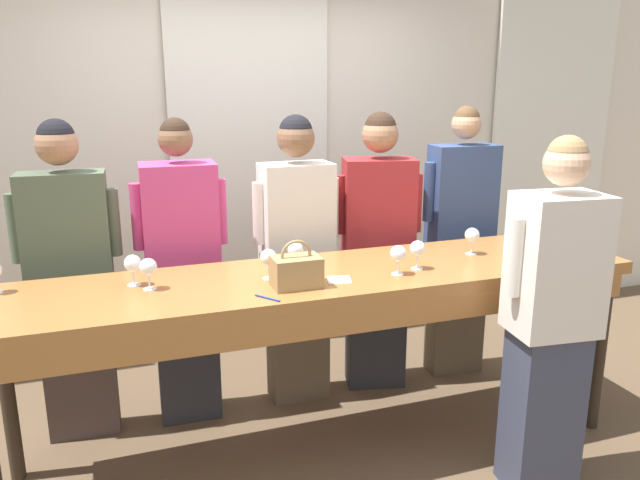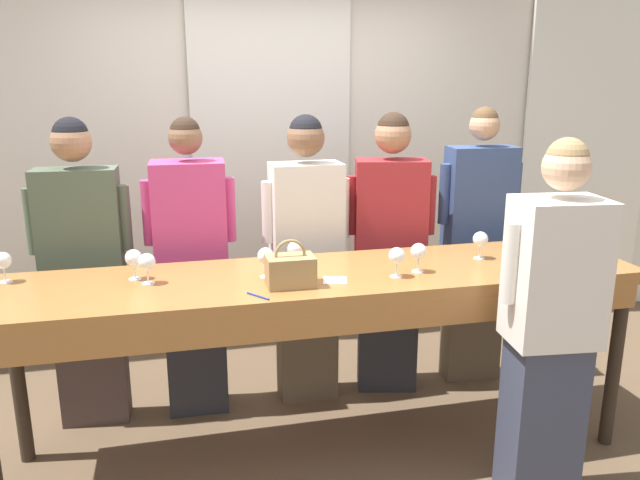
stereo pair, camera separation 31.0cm
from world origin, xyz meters
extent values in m
plane|color=brown|center=(0.00, 0.00, 0.00)|extent=(18.00, 18.00, 0.00)
cube|color=silver|center=(0.00, 1.60, 1.40)|extent=(12.00, 0.06, 2.80)
cube|color=white|center=(0.00, 1.54, 1.34)|extent=(1.12, 0.03, 2.69)
cube|color=white|center=(2.54, 1.54, 1.34)|extent=(1.12, 0.03, 2.69)
cube|color=#9E6633|center=(0.00, 0.00, 0.96)|extent=(3.18, 0.71, 0.06)
cube|color=#9E6633|center=(0.00, -0.34, 0.87)|extent=(3.05, 0.03, 0.12)
cylinder|color=#2D2319|center=(1.51, -0.28, 0.46)|extent=(0.07, 0.07, 0.93)
cylinder|color=#2D2319|center=(-1.51, 0.28, 0.46)|extent=(0.07, 0.07, 0.93)
cylinder|color=#2D2319|center=(1.51, 0.28, 0.46)|extent=(0.07, 0.07, 0.93)
cylinder|color=black|center=(1.38, -0.05, 1.08)|extent=(0.07, 0.07, 0.18)
cone|color=black|center=(1.38, -0.05, 1.20)|extent=(0.07, 0.07, 0.04)
cylinder|color=black|center=(1.38, -0.05, 1.25)|extent=(0.03, 0.03, 0.07)
cylinder|color=white|center=(1.38, -0.05, 1.08)|extent=(0.08, 0.08, 0.07)
cube|color=#997A4C|center=(-0.19, -0.15, 1.06)|extent=(0.22, 0.15, 0.14)
torus|color=#997A4C|center=(-0.19, -0.15, 1.14)|extent=(0.15, 0.01, 0.15)
cylinder|color=white|center=(1.11, -0.30, 0.99)|extent=(0.06, 0.06, 0.00)
cylinder|color=white|center=(1.11, -0.30, 1.03)|extent=(0.01, 0.01, 0.07)
sphere|color=white|center=(1.11, -0.30, 1.10)|extent=(0.08, 0.08, 0.08)
cylinder|color=white|center=(1.01, -0.10, 0.99)|extent=(0.06, 0.06, 0.00)
cylinder|color=white|center=(1.01, -0.10, 1.03)|extent=(0.01, 0.01, 0.07)
sphere|color=white|center=(1.01, -0.10, 1.10)|extent=(0.08, 0.08, 0.08)
sphere|color=maroon|center=(1.01, -0.10, 1.09)|extent=(0.05, 0.05, 0.05)
cylinder|color=white|center=(0.87, 0.05, 0.99)|extent=(0.06, 0.06, 0.00)
cylinder|color=white|center=(0.87, 0.05, 1.03)|extent=(0.01, 0.01, 0.07)
sphere|color=white|center=(0.87, 0.05, 1.10)|extent=(0.08, 0.08, 0.08)
sphere|color=maroon|center=(0.87, 0.05, 1.09)|extent=(0.05, 0.05, 0.05)
cylinder|color=white|center=(-0.12, 0.09, 0.99)|extent=(0.06, 0.06, 0.00)
cylinder|color=white|center=(-0.12, 0.09, 1.03)|extent=(0.01, 0.01, 0.07)
sphere|color=white|center=(-0.12, 0.09, 1.10)|extent=(0.08, 0.08, 0.08)
cylinder|color=white|center=(0.91, -0.26, 0.99)|extent=(0.06, 0.06, 0.00)
cylinder|color=white|center=(0.91, -0.26, 1.03)|extent=(0.01, 0.01, 0.07)
sphere|color=white|center=(0.91, -0.26, 1.10)|extent=(0.08, 0.08, 0.08)
cylinder|color=white|center=(-0.84, 0.03, 0.99)|extent=(0.06, 0.06, 0.00)
cylinder|color=white|center=(-0.84, 0.03, 1.03)|extent=(0.01, 0.01, 0.07)
sphere|color=white|center=(-0.84, 0.03, 1.10)|extent=(0.08, 0.08, 0.08)
sphere|color=maroon|center=(-0.84, 0.03, 1.09)|extent=(0.05, 0.05, 0.05)
cylinder|color=white|center=(0.46, -0.09, 0.99)|extent=(0.06, 0.06, 0.00)
cylinder|color=white|center=(0.46, -0.09, 1.03)|extent=(0.01, 0.01, 0.07)
sphere|color=white|center=(0.46, -0.09, 1.10)|extent=(0.08, 0.08, 0.08)
cylinder|color=white|center=(0.33, -0.14, 0.99)|extent=(0.06, 0.06, 0.00)
cylinder|color=white|center=(0.33, -0.14, 1.03)|extent=(0.01, 0.01, 0.07)
sphere|color=white|center=(0.33, -0.14, 1.10)|extent=(0.08, 0.08, 0.08)
cylinder|color=white|center=(-0.28, 0.00, 0.99)|extent=(0.06, 0.06, 0.00)
cylinder|color=white|center=(-0.28, 0.00, 1.03)|extent=(0.01, 0.01, 0.07)
sphere|color=white|center=(-0.28, 0.00, 1.10)|extent=(0.08, 0.08, 0.08)
cylinder|color=white|center=(-0.90, 0.11, 0.99)|extent=(0.06, 0.06, 0.00)
cylinder|color=white|center=(-0.90, 0.11, 1.03)|extent=(0.01, 0.01, 0.07)
sphere|color=white|center=(-0.90, 0.11, 1.10)|extent=(0.08, 0.08, 0.08)
cube|color=white|center=(0.02, -0.13, 0.99)|extent=(0.14, 0.14, 0.00)
cylinder|color=#193399|center=(-0.36, -0.27, 1.00)|extent=(0.09, 0.11, 0.01)
cube|color=#473833|center=(-1.20, 0.62, 0.41)|extent=(0.37, 0.19, 0.82)
cube|color=#4C5B47|center=(-1.20, 0.62, 1.14)|extent=(0.44, 0.22, 0.65)
sphere|color=#9E7051|center=(-1.20, 0.62, 1.60)|extent=(0.21, 0.21, 0.21)
sphere|color=black|center=(-1.20, 0.62, 1.64)|extent=(0.18, 0.18, 0.18)
cylinder|color=#4C5B47|center=(-0.96, 0.61, 1.19)|extent=(0.07, 0.07, 0.36)
cylinder|color=#4C5B47|center=(-1.43, 0.63, 1.19)|extent=(0.07, 0.07, 0.36)
cube|color=#28282D|center=(-0.62, 0.62, 0.41)|extent=(0.35, 0.24, 0.83)
cube|color=#C63D7A|center=(-0.62, 0.62, 1.16)|extent=(0.41, 0.28, 0.66)
sphere|color=brown|center=(-0.62, 0.62, 1.61)|extent=(0.18, 0.18, 0.18)
sphere|color=#332319|center=(-0.62, 0.62, 1.64)|extent=(0.16, 0.16, 0.16)
cylinder|color=#C63D7A|center=(-0.40, 0.61, 1.21)|extent=(0.07, 0.07, 0.36)
cylinder|color=#C63D7A|center=(-0.84, 0.62, 1.21)|extent=(0.07, 0.07, 0.36)
cube|color=brown|center=(0.05, 0.62, 0.41)|extent=(0.35, 0.21, 0.81)
cube|color=silver|center=(0.05, 0.62, 1.13)|extent=(0.41, 0.24, 0.64)
sphere|color=brown|center=(0.05, 0.62, 1.59)|extent=(0.22, 0.22, 0.22)
sphere|color=black|center=(0.05, 0.62, 1.63)|extent=(0.19, 0.19, 0.19)
cylinder|color=silver|center=(0.27, 0.62, 1.18)|extent=(0.07, 0.07, 0.35)
cylinder|color=silver|center=(-0.18, 0.61, 1.18)|extent=(0.07, 0.07, 0.35)
cube|color=#28282D|center=(0.57, 0.62, 0.41)|extent=(0.40, 0.29, 0.81)
cube|color=maroon|center=(0.57, 0.62, 1.14)|extent=(0.47, 0.34, 0.64)
sphere|color=#9E7051|center=(0.57, 0.62, 1.60)|extent=(0.22, 0.22, 0.22)
sphere|color=#332319|center=(0.57, 0.62, 1.64)|extent=(0.19, 0.19, 0.19)
cylinder|color=maroon|center=(0.79, 0.56, 1.18)|extent=(0.08, 0.08, 0.35)
cylinder|color=maroon|center=(0.34, 0.67, 1.18)|extent=(0.08, 0.08, 0.35)
cube|color=brown|center=(1.15, 0.62, 0.42)|extent=(0.36, 0.20, 0.85)
cube|color=#334775|center=(1.15, 0.62, 1.18)|extent=(0.43, 0.23, 0.67)
sphere|color=tan|center=(1.15, 0.62, 1.65)|extent=(0.18, 0.18, 0.18)
sphere|color=brown|center=(1.15, 0.62, 1.68)|extent=(0.16, 0.16, 0.16)
cylinder|color=#334775|center=(1.38, 0.60, 1.23)|extent=(0.07, 0.07, 0.37)
cylinder|color=#334775|center=(0.92, 0.63, 1.23)|extent=(0.07, 0.07, 0.37)
cube|color=#383D51|center=(0.88, -0.61, 0.40)|extent=(0.34, 0.27, 0.80)
cube|color=silver|center=(0.88, -0.61, 1.12)|extent=(0.40, 0.32, 0.64)
sphere|color=#DBAD89|center=(0.88, -0.61, 1.57)|extent=(0.20, 0.20, 0.20)
sphere|color=#93754C|center=(0.88, -0.61, 1.61)|extent=(0.17, 0.17, 0.17)
cylinder|color=silver|center=(0.67, -0.58, 1.17)|extent=(0.08, 0.08, 0.35)
cylinder|color=silver|center=(1.08, -0.63, 1.17)|extent=(0.08, 0.08, 0.35)
camera|label=1|loc=(-0.99, -2.76, 1.93)|focal=35.00mm
camera|label=2|loc=(-0.69, -2.85, 1.93)|focal=35.00mm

